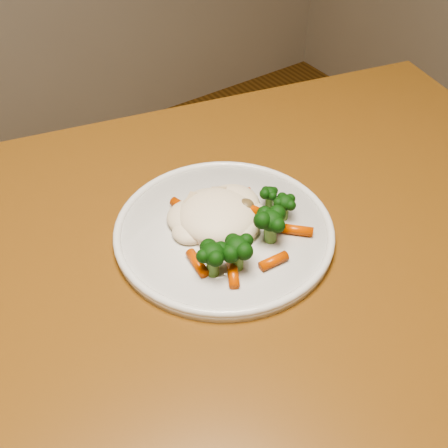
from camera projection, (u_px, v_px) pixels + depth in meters
The scene contains 3 objects.
dining_table at pixel (175, 354), 0.69m from camera, with size 1.32×1.03×0.75m.
plate at pixel (224, 232), 0.70m from camera, with size 0.27×0.27×0.01m, color white.
meal at pixel (229, 219), 0.67m from camera, with size 0.17×0.17×0.04m.
Camera 1 is at (-0.21, -0.32, 1.24)m, focal length 45.00 mm.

